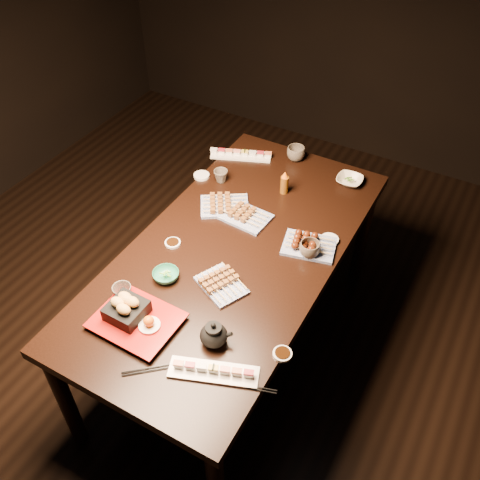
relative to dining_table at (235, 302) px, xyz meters
name	(u,v)px	position (x,y,z in m)	size (l,w,h in m)	color
ground	(175,371)	(-0.20, -0.31, -0.38)	(5.00, 5.00, 0.00)	black
dining_table	(235,302)	(0.00, 0.00, 0.00)	(0.90, 1.80, 0.75)	black
sushi_platter_near	(213,370)	(0.26, -0.62, 0.40)	(0.34, 0.09, 0.04)	white
sushi_platter_far	(241,153)	(-0.35, 0.68, 0.40)	(0.34, 0.09, 0.04)	white
yakitori_plate_center	(246,214)	(-0.06, 0.22, 0.40)	(0.23, 0.17, 0.06)	#828EB6
yakitori_plate_right	(221,282)	(0.06, -0.23, 0.40)	(0.21, 0.16, 0.05)	#828EB6
yakitori_plate_left	(225,203)	(-0.20, 0.24, 0.41)	(0.24, 0.17, 0.06)	#828EB6
tsukune_plate	(309,243)	(0.30, 0.18, 0.41)	(0.24, 0.18, 0.06)	#828EB6
edamame_bowl_green	(166,275)	(-0.17, -0.31, 0.39)	(0.12, 0.12, 0.04)	#2A8160
edamame_bowl_cream	(350,180)	(0.28, 0.74, 0.39)	(0.14, 0.14, 0.03)	#F3E3C6
tempura_tray	(135,314)	(-0.13, -0.57, 0.44)	(0.33, 0.27, 0.12)	black
teacup_near_left	(123,293)	(-0.26, -0.49, 0.41)	(0.08, 0.08, 0.08)	#534A3F
teacup_mid_right	(310,249)	(0.32, 0.14, 0.41)	(0.10, 0.10, 0.08)	#534A3F
teacup_far_left	(221,176)	(-0.32, 0.42, 0.41)	(0.08, 0.08, 0.07)	#534A3F
teacup_far_right	(296,153)	(-0.06, 0.80, 0.42)	(0.10, 0.10, 0.08)	#534A3F
teapot	(214,333)	(0.19, -0.49, 0.43)	(0.13, 0.13, 0.11)	black
condiment_bottle	(285,182)	(0.01, 0.50, 0.44)	(0.04, 0.04, 0.13)	#67390D
sauce_dish_west	(173,243)	(-0.27, -0.11, 0.38)	(0.08, 0.08, 0.01)	white
sauce_dish_east	(329,240)	(0.36, 0.27, 0.38)	(0.09, 0.09, 0.02)	white
sauce_dish_se	(282,354)	(0.45, -0.42, 0.38)	(0.08, 0.08, 0.01)	white
sauce_dish_nw	(202,176)	(-0.44, 0.40, 0.38)	(0.09, 0.09, 0.01)	white
chopsticks_near	(152,369)	(0.05, -0.72, 0.38)	(0.23, 0.02, 0.01)	black
chopsticks_se	(249,387)	(0.41, -0.60, 0.38)	(0.21, 0.02, 0.01)	black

